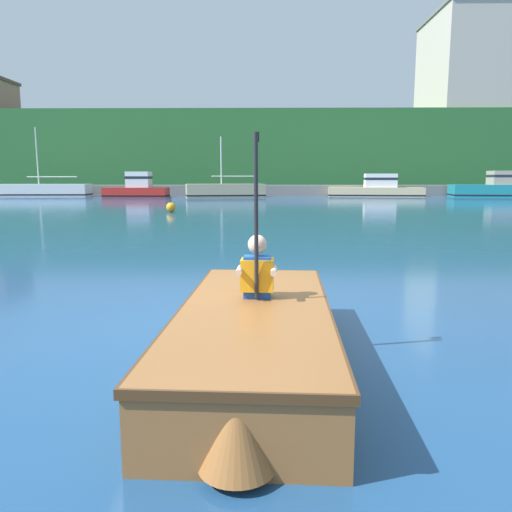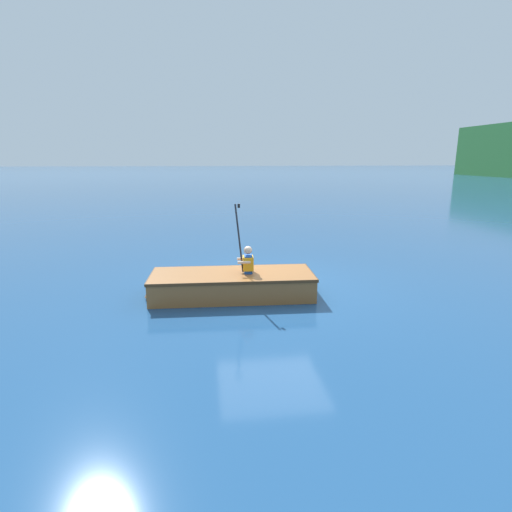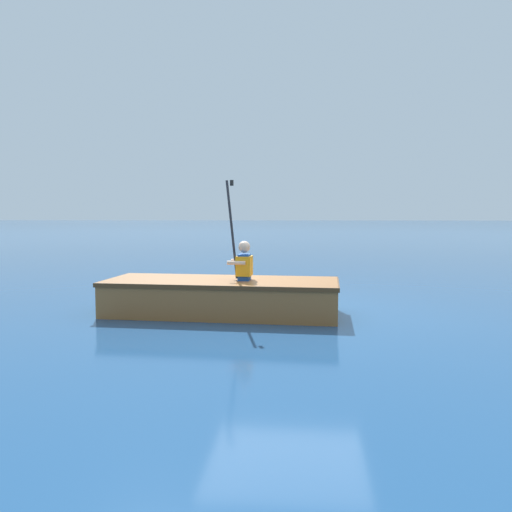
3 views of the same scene
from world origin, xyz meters
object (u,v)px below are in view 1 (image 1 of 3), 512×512
Objects in this scene: moored_boat_dock_west_end at (377,189)px; channel_buoy at (171,207)px; rowboat_foreground at (255,334)px; person_paddler at (257,268)px; moored_boat_dock_center_near at (225,191)px; moored_boat_dock_center_far at (504,188)px; moored_boat_dock_west_inner at (137,188)px; moored_boat_dock_east_inner at (44,191)px.

channel_buoy is (-13.58, -18.85, -0.41)m from moored_boat_dock_west_end.
channel_buoy reaches higher than rowboat_foreground.
person_paddler is (0.02, 0.37, 0.49)m from rowboat_foreground.
person_paddler is at bearing 87.57° from rowboat_foreground.
moored_boat_dock_center_near is at bearing 94.82° from person_paddler.
person_paddler is at bearing -118.05° from moored_boat_dock_center_far.
person_paddler is at bearing -85.18° from moored_boat_dock_center_near.
moored_boat_dock_center_far is (22.39, 1.34, 0.23)m from moored_boat_dock_center_near.
moored_boat_dock_center_near is 35.62m from rowboat_foreground.
moored_boat_dock_center_near is at bearing 94.74° from rowboat_foreground.
channel_buoy is at bearing -71.13° from moored_boat_dock_west_inner.
rowboat_foreground is 0.61m from person_paddler.
channel_buoy is (-4.19, 18.45, -0.55)m from person_paddler.
moored_boat_dock_center_near is 1.83× the size of rowboat_foreground.
moored_boat_dock_west_end is 5.50× the size of person_paddler.
channel_buoy is at bearing -94.21° from moored_boat_dock_center_near.
moored_boat_dock_west_end is at bearing 175.20° from moored_boat_dock_center_far.
person_paddler is 18.93m from channel_buoy.
rowboat_foreground is at bearing -117.83° from moored_boat_dock_center_far.
moored_boat_dock_west_end reaches higher than channel_buoy.
moored_boat_dock_center_near is 4.48× the size of person_paddler.
channel_buoy is at bearing -52.96° from moored_boat_dock_east_inner.
moored_boat_dock_center_near is 35.25m from person_paddler.
moored_boat_dock_center_far is (10.03, -0.84, 0.11)m from moored_boat_dock_west_end.
moored_boat_dock_west_end is 38.84m from rowboat_foreground.
channel_buoy is (-1.23, -16.67, -0.29)m from moored_boat_dock_center_near.
moored_boat_dock_west_end is at bearing 0.70° from moored_boat_dock_east_inner.
moored_boat_dock_west_inner is 3.57× the size of person_paddler.
moored_boat_dock_center_far is 37.59m from moored_boat_dock_east_inner.
moored_boat_dock_west_end is at bearing 75.98° from rowboat_foreground.
moored_boat_dock_east_inner is at bearing 179.23° from moored_boat_dock_center_far.
rowboat_foreground is (-19.44, -36.83, -0.46)m from moored_boat_dock_center_far.
moored_boat_dock_center_far is at bearing 37.33° from channel_buoy.
moored_boat_dock_east_inner is at bearing 116.16° from person_paddler.
moored_boat_dock_center_near is 8.93× the size of channel_buoy.
moored_boat_dock_east_inner reaches higher than moored_boat_dock_west_inner.
moored_boat_dock_center_far is 41.32m from person_paddler.
moored_boat_dock_west_end is 10.07m from moored_boat_dock_center_far.
rowboat_foreground is (10.02, -35.95, -0.42)m from moored_boat_dock_west_inner.
rowboat_foreground is 4.89× the size of channel_buoy.
person_paddler is 1.99× the size of channel_buoy.
moored_boat_dock_west_end is at bearing 10.03° from moored_boat_dock_center_near.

